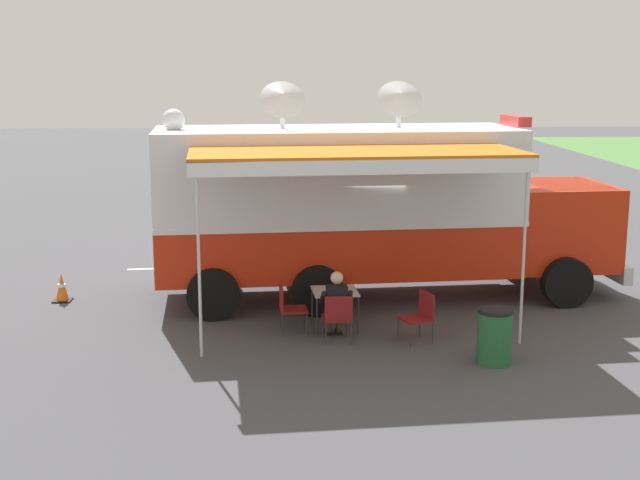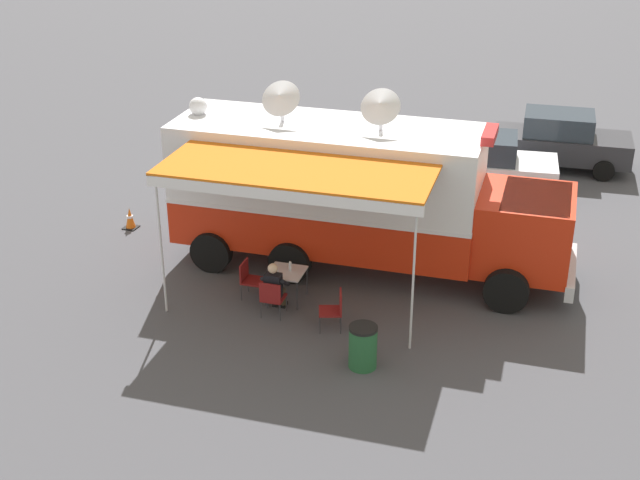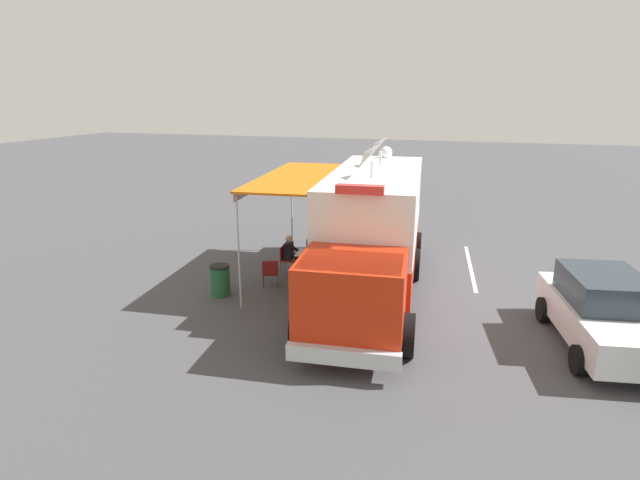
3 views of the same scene
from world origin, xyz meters
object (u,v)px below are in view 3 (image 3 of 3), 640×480
Objects in this scene: car_behind_truck at (603,312)px; water_bottle at (310,250)px; folding_chair_at_table at (286,257)px; folding_chair_spare_by_truck at (270,271)px; command_truck at (371,228)px; trash_bin at (220,280)px; traffic_cone at (398,229)px; folding_table at (309,254)px; seated_responder at (292,253)px; folding_chair_beside_table at (312,251)px.

water_bottle is at bearing -19.10° from car_behind_truck.
folding_chair_spare_by_truck is at bearing 90.87° from folding_chair_at_table.
command_truck is at bearing -169.90° from folding_chair_spare_by_truck.
trash_bin reaches higher than traffic_cone.
folding_chair_at_table is at bearing -115.09° from trash_bin.
car_behind_truck reaches higher than traffic_cone.
folding_table is 0.19× the size of car_behind_truck.
folding_table is 0.99× the size of folding_chair_spare_by_truck.
seated_responder is (0.61, -0.02, -0.02)m from folding_table.
folding_chair_at_table is (2.98, -0.92, -1.43)m from command_truck.
folding_chair_beside_table is 0.96× the size of trash_bin.
water_bottle is at bearing -121.66° from folding_chair_spare_by_truck.
command_truck is at bearing 142.89° from folding_chair_beside_table.
seated_responder reaches higher than folding_chair_at_table.
traffic_cone is (-4.10, -7.88, -0.18)m from trash_bin.
car_behind_truck is at bearing 160.90° from water_bottle.
car_behind_truck is at bearing 160.61° from folding_table.
traffic_cone is at bearing -117.50° from trash_bin.
seated_responder is at bearing -7.25° from water_bottle.
folding_chair_spare_by_truck is 1.50× the size of traffic_cone.
folding_table is 5.86m from traffic_cone.
folding_chair_beside_table is (-0.65, -0.85, 0.00)m from folding_chair_at_table.
seated_responder is (-0.19, -0.01, 0.14)m from folding_chair_at_table.
trash_bin is at bearing 49.72° from water_bottle.
command_truck reaches higher than folding_chair_spare_by_truck.
folding_chair_beside_table is at bearing -105.33° from folding_chair_spare_by_truck.
folding_chair_spare_by_truck is at bearing 10.10° from command_truck.
car_behind_truck is (-8.13, 3.66, 0.37)m from folding_chair_beside_table.
trash_bin is (2.01, 2.38, -0.38)m from water_bottle.
folding_chair_at_table is 1.07m from folding_chair_beside_table.
command_truck is 3.21m from seated_responder.
command_truck reaches higher than trash_bin.
folding_chair_spare_by_truck is 0.96× the size of trash_bin.
water_bottle is (2.11, -0.84, -1.11)m from command_truck.
folding_chair_spare_by_truck is at bearing 66.89° from traffic_cone.
folding_chair_beside_table is at bearing -37.11° from command_truck.
command_truck is 6.19m from car_behind_truck.
command_truck reaches higher than folding_chair_beside_table.
water_bottle is at bearing 103.35° from folding_chair_beside_table.
water_bottle is 0.25× the size of trash_bin.
trash_bin is 1.57× the size of traffic_cone.
folding_chair_at_table is 0.70× the size of seated_responder.
seated_responder reaches higher than folding_chair_spare_by_truck.
command_truck is at bearing -18.09° from car_behind_truck.
seated_responder is (-0.17, -1.46, 0.14)m from folding_chair_spare_by_truck.
folding_table is 8.46m from car_behind_truck.
folding_chair_at_table and folding_chair_beside_table have the same top height.
seated_responder reaches higher than trash_bin.
car_behind_truck reaches higher than seated_responder.
traffic_cone is at bearing -89.79° from command_truck.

